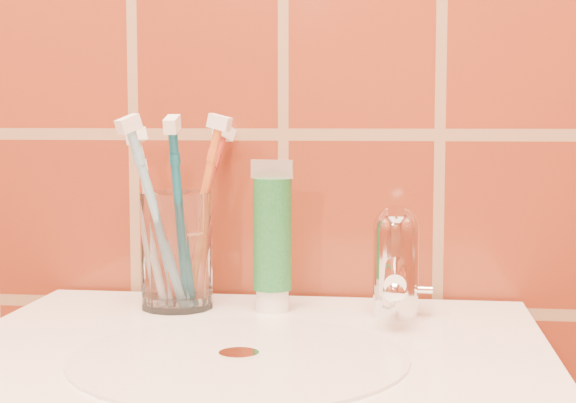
# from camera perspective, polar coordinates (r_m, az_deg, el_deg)

# --- Properties ---
(glass_tumbler) EXTENTS (0.09, 0.09, 0.13)m
(glass_tumbler) POSITION_cam_1_polar(r_m,az_deg,el_deg) (0.99, -7.20, -3.15)
(glass_tumbler) COLOR white
(glass_tumbler) RESTS_ON pedestal_sink
(toothpaste_tube) EXTENTS (0.05, 0.04, 0.17)m
(toothpaste_tube) POSITION_cam_1_polar(r_m,az_deg,el_deg) (0.96, -1.02, -2.56)
(toothpaste_tube) COLOR white
(toothpaste_tube) RESTS_ON pedestal_sink
(faucet) EXTENTS (0.05, 0.11, 0.12)m
(faucet) POSITION_cam_1_polar(r_m,az_deg,el_deg) (0.94, 6.99, -3.66)
(faucet) COLOR white
(faucet) RESTS_ON pedestal_sink
(toothbrush_0) EXTENTS (0.03, 0.14, 0.23)m
(toothbrush_0) POSITION_cam_1_polar(r_m,az_deg,el_deg) (0.95, -7.01, -1.01)
(toothbrush_0) COLOR #0B4F64
(toothbrush_0) RESTS_ON glass_tumbler
(toothbrush_1) EXTENTS (0.14, 0.13, 0.21)m
(toothbrush_1) POSITION_cam_1_polar(r_m,az_deg,el_deg) (1.00, -8.74, -1.12)
(toothbrush_1) COLOR silver
(toothbrush_1) RESTS_ON glass_tumbler
(toothbrush_2) EXTENTS (0.10, 0.09, 0.22)m
(toothbrush_2) POSITION_cam_1_polar(r_m,az_deg,el_deg) (0.98, -5.69, -0.76)
(toothbrush_2) COLOR #D46125
(toothbrush_2) RESTS_ON glass_tumbler
(toothbrush_3) EXTENTS (0.16, 0.18, 0.23)m
(toothbrush_3) POSITION_cam_1_polar(r_m,az_deg,el_deg) (1.02, -5.82, -0.86)
(toothbrush_3) COLOR #A93024
(toothbrush_3) RESTS_ON glass_tumbler
(toothbrush_4) EXTENTS (0.14, 0.15, 0.23)m
(toothbrush_4) POSITION_cam_1_polar(r_m,az_deg,el_deg) (0.95, -8.47, -1.01)
(toothbrush_4) COLOR #76B3D2
(toothbrush_4) RESTS_ON glass_tumbler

